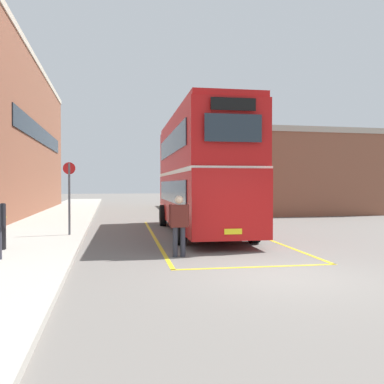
# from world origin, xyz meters

# --- Properties ---
(ground_plane) EXTENTS (135.60, 135.60, 0.00)m
(ground_plane) POSITION_xyz_m (0.00, 14.40, 0.00)
(ground_plane) COLOR #66605B
(sidewalk_left) EXTENTS (4.00, 57.60, 0.14)m
(sidewalk_left) POSITION_xyz_m (-6.50, 16.80, 0.07)
(sidewalk_left) COLOR #A39E93
(sidewalk_left) RESTS_ON ground
(brick_building_left) EXTENTS (5.13, 23.61, 10.05)m
(brick_building_left) POSITION_xyz_m (-10.60, 21.39, 5.03)
(brick_building_left) COLOR brown
(brick_building_left) RESTS_ON ground
(depot_building_right) EXTENTS (8.44, 12.74, 5.55)m
(depot_building_right) POSITION_xyz_m (9.65, 21.17, 2.78)
(depot_building_right) COLOR brown
(depot_building_right) RESTS_ON ground
(double_decker_bus) EXTENTS (3.03, 10.24, 4.75)m
(double_decker_bus) POSITION_xyz_m (0.06, 8.01, 2.51)
(double_decker_bus) COLOR black
(double_decker_bus) RESTS_ON ground
(single_deck_bus) EXTENTS (3.07, 10.08, 3.02)m
(single_deck_bus) POSITION_xyz_m (3.38, 24.77, 1.64)
(single_deck_bus) COLOR black
(single_deck_bus) RESTS_ON ground
(pedestrian_boarding) EXTENTS (0.57, 0.24, 1.68)m
(pedestrian_boarding) POSITION_xyz_m (-1.74, 2.69, 0.97)
(pedestrian_boarding) COLOR #2D2D38
(pedestrian_boarding) RESTS_ON ground
(bus_stop_sign) EXTENTS (0.44, 0.10, 2.65)m
(bus_stop_sign) POSITION_xyz_m (-5.03, 7.23, 1.74)
(bus_stop_sign) COLOR #4C4C51
(bus_stop_sign) RESTS_ON sidewalk_left
(bay_marking_yellow) EXTENTS (4.57, 12.31, 0.01)m
(bay_marking_yellow) POSITION_xyz_m (0.03, 6.11, 0.00)
(bay_marking_yellow) COLOR gold
(bay_marking_yellow) RESTS_ON ground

